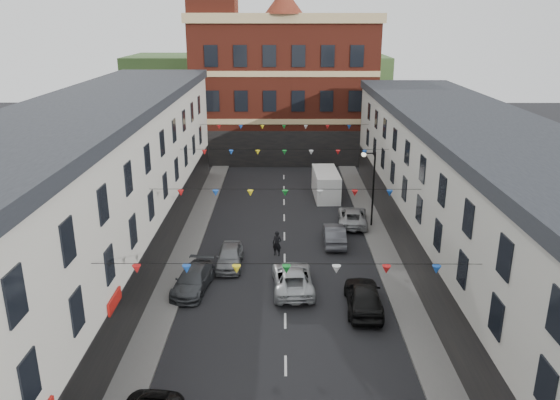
{
  "coord_description": "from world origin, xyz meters",
  "views": [
    {
      "loc": [
        -0.18,
        -25.8,
        15.5
      ],
      "look_at": [
        -0.32,
        9.04,
        3.86
      ],
      "focal_mm": 35.0,
      "sensor_mm": 36.0,
      "label": 1
    }
  ],
  "objects_px": {
    "street_lamp": "(371,179)",
    "car_right_d": "(364,296)",
    "moving_car": "(293,278)",
    "white_van": "(326,184)",
    "car_right_f": "(352,217)",
    "car_right_e": "(334,234)",
    "car_left_e": "(230,256)",
    "pedestrian": "(277,243)",
    "car_left_d": "(193,280)"
  },
  "relations": [
    {
      "from": "car_left_d",
      "to": "pedestrian",
      "type": "distance_m",
      "value": 7.1
    },
    {
      "from": "car_right_d",
      "to": "car_right_f",
      "type": "height_order",
      "value": "car_right_d"
    },
    {
      "from": "car_right_e",
      "to": "pedestrian",
      "type": "relative_size",
      "value": 2.42
    },
    {
      "from": "car_left_d",
      "to": "pedestrian",
      "type": "height_order",
      "value": "pedestrian"
    },
    {
      "from": "car_right_d",
      "to": "pedestrian",
      "type": "height_order",
      "value": "pedestrian"
    },
    {
      "from": "car_right_e",
      "to": "moving_car",
      "type": "xyz_separation_m",
      "value": [
        -3.14,
        -7.02,
        0.01
      ]
    },
    {
      "from": "street_lamp",
      "to": "car_right_d",
      "type": "relative_size",
      "value": 1.25
    },
    {
      "from": "car_right_d",
      "to": "car_right_f",
      "type": "bearing_deg",
      "value": -92.16
    },
    {
      "from": "street_lamp",
      "to": "moving_car",
      "type": "relative_size",
      "value": 1.18
    },
    {
      "from": "street_lamp",
      "to": "car_right_e",
      "type": "bearing_deg",
      "value": -131.53
    },
    {
      "from": "car_left_d",
      "to": "white_van",
      "type": "height_order",
      "value": "white_van"
    },
    {
      "from": "car_left_d",
      "to": "car_right_e",
      "type": "relative_size",
      "value": 1.07
    },
    {
      "from": "car_right_e",
      "to": "pedestrian",
      "type": "xyz_separation_m",
      "value": [
        -4.12,
        -2.09,
        0.18
      ]
    },
    {
      "from": "white_van",
      "to": "pedestrian",
      "type": "xyz_separation_m",
      "value": [
        -4.32,
        -13.0,
        -0.33
      ]
    },
    {
      "from": "street_lamp",
      "to": "white_van",
      "type": "height_order",
      "value": "street_lamp"
    },
    {
      "from": "white_van",
      "to": "moving_car",
      "type": "bearing_deg",
      "value": -102.7
    },
    {
      "from": "car_right_f",
      "to": "white_van",
      "type": "bearing_deg",
      "value": -72.03
    },
    {
      "from": "street_lamp",
      "to": "car_right_f",
      "type": "xyz_separation_m",
      "value": [
        -1.18,
        0.52,
        -3.24
      ]
    },
    {
      "from": "car_right_f",
      "to": "moving_car",
      "type": "relative_size",
      "value": 0.93
    },
    {
      "from": "street_lamp",
      "to": "car_right_e",
      "type": "xyz_separation_m",
      "value": [
        -2.95,
        -3.33,
        -3.2
      ]
    },
    {
      "from": "car_left_e",
      "to": "pedestrian",
      "type": "distance_m",
      "value": 3.54
    },
    {
      "from": "car_right_d",
      "to": "car_right_f",
      "type": "relative_size",
      "value": 1.01
    },
    {
      "from": "car_left_e",
      "to": "white_van",
      "type": "distance_m",
      "value": 16.48
    },
    {
      "from": "car_right_e",
      "to": "car_left_d",
      "type": "bearing_deg",
      "value": 39.35
    },
    {
      "from": "street_lamp",
      "to": "moving_car",
      "type": "xyz_separation_m",
      "value": [
        -6.09,
        -10.35,
        -3.2
      ]
    },
    {
      "from": "car_left_e",
      "to": "car_right_d",
      "type": "bearing_deg",
      "value": -35.11
    },
    {
      "from": "moving_car",
      "to": "car_right_d",
      "type": "bearing_deg",
      "value": 145.54
    },
    {
      "from": "car_left_e",
      "to": "street_lamp",
      "type": "bearing_deg",
      "value": 35.18
    },
    {
      "from": "car_left_d",
      "to": "car_left_e",
      "type": "height_order",
      "value": "car_left_e"
    },
    {
      "from": "car_left_e",
      "to": "car_right_f",
      "type": "height_order",
      "value": "car_left_e"
    },
    {
      "from": "pedestrian",
      "to": "street_lamp",
      "type": "bearing_deg",
      "value": 57.48
    },
    {
      "from": "car_left_d",
      "to": "white_van",
      "type": "bearing_deg",
      "value": 70.15
    },
    {
      "from": "pedestrian",
      "to": "car_left_d",
      "type": "bearing_deg",
      "value": -114.59
    },
    {
      "from": "street_lamp",
      "to": "car_right_e",
      "type": "relative_size",
      "value": 1.41
    },
    {
      "from": "car_left_d",
      "to": "car_right_f",
      "type": "distance_m",
      "value": 15.46
    },
    {
      "from": "pedestrian",
      "to": "white_van",
      "type": "bearing_deg",
      "value": 91.62
    },
    {
      "from": "car_right_d",
      "to": "car_left_e",
      "type": "bearing_deg",
      "value": -33.01
    },
    {
      "from": "street_lamp",
      "to": "car_right_d",
      "type": "bearing_deg",
      "value": -99.68
    },
    {
      "from": "street_lamp",
      "to": "car_left_e",
      "type": "relative_size",
      "value": 1.47
    },
    {
      "from": "car_left_d",
      "to": "car_right_d",
      "type": "distance_m",
      "value": 10.14
    },
    {
      "from": "street_lamp",
      "to": "car_right_e",
      "type": "distance_m",
      "value": 5.48
    },
    {
      "from": "car_right_f",
      "to": "car_left_d",
      "type": "bearing_deg",
      "value": 50.73
    },
    {
      "from": "car_left_e",
      "to": "pedestrian",
      "type": "xyz_separation_m",
      "value": [
        3.08,
        1.72,
        0.18
      ]
    },
    {
      "from": "moving_car",
      "to": "white_van",
      "type": "relative_size",
      "value": 0.93
    },
    {
      "from": "street_lamp",
      "to": "car_left_d",
      "type": "xyz_separation_m",
      "value": [
        -12.05,
        -10.48,
        -3.24
      ]
    },
    {
      "from": "car_right_e",
      "to": "white_van",
      "type": "xyz_separation_m",
      "value": [
        0.2,
        10.91,
        0.51
      ]
    },
    {
      "from": "car_right_f",
      "to": "moving_car",
      "type": "height_order",
      "value": "moving_car"
    },
    {
      "from": "car_right_d",
      "to": "street_lamp",
      "type": "bearing_deg",
      "value": -97.54
    },
    {
      "from": "car_right_f",
      "to": "white_van",
      "type": "relative_size",
      "value": 0.87
    },
    {
      "from": "car_left_e",
      "to": "white_van",
      "type": "xyz_separation_m",
      "value": [
        7.4,
        14.72,
        0.51
      ]
    }
  ]
}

